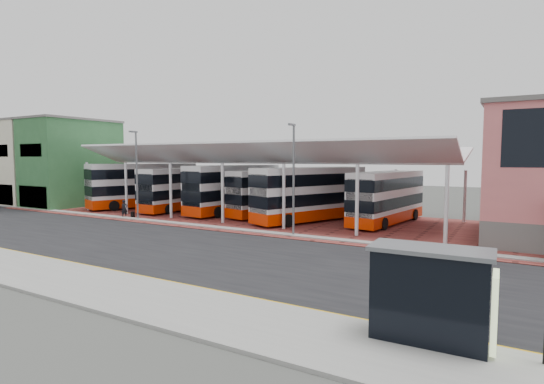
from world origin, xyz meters
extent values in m
plane|color=#3D3F3B|center=(0.00, 0.00, 0.00)|extent=(140.00, 140.00, 0.00)
cube|color=black|center=(0.00, -1.00, 0.01)|extent=(120.00, 14.00, 0.02)
cube|color=brown|center=(2.00, 13.00, 0.03)|extent=(72.00, 16.00, 0.06)
cube|color=gray|center=(0.00, -9.00, 0.07)|extent=(120.00, 4.00, 0.14)
cube|color=gray|center=(0.00, 6.20, 0.07)|extent=(120.00, 0.80, 0.14)
cube|color=#D09F0A|center=(0.00, -7.00, 0.03)|extent=(120.00, 0.12, 0.01)
cube|color=#D09F0A|center=(0.00, -6.70, 0.03)|extent=(120.00, 0.12, 0.01)
cylinder|color=silver|center=(-24.00, 8.50, 2.60)|extent=(0.26, 0.26, 5.20)
cylinder|color=silver|center=(-24.00, 19.50, 2.30)|extent=(0.26, 0.26, 4.60)
cylinder|color=silver|center=(-18.00, 8.50, 2.60)|extent=(0.26, 0.26, 5.20)
cylinder|color=silver|center=(-18.00, 19.50, 2.30)|extent=(0.26, 0.26, 4.60)
cylinder|color=silver|center=(-12.00, 8.50, 2.60)|extent=(0.26, 0.26, 5.20)
cylinder|color=silver|center=(-12.00, 19.50, 2.30)|extent=(0.26, 0.26, 4.60)
cylinder|color=silver|center=(-6.00, 8.50, 2.60)|extent=(0.26, 0.26, 5.20)
cylinder|color=silver|center=(-6.00, 19.50, 2.30)|extent=(0.26, 0.26, 4.60)
cylinder|color=silver|center=(0.00, 8.50, 2.60)|extent=(0.26, 0.26, 5.20)
cylinder|color=silver|center=(0.00, 19.50, 2.30)|extent=(0.26, 0.26, 4.60)
cylinder|color=silver|center=(6.00, 8.50, 2.60)|extent=(0.26, 0.26, 5.20)
cylinder|color=silver|center=(6.00, 19.50, 2.30)|extent=(0.26, 0.26, 4.60)
cylinder|color=silver|center=(12.00, 8.50, 2.60)|extent=(0.26, 0.26, 5.20)
cylinder|color=silver|center=(12.00, 19.50, 2.30)|extent=(0.26, 0.26, 4.60)
cube|color=silver|center=(-6.00, 10.70, 6.10)|extent=(37.00, 4.95, 1.95)
cube|color=silver|center=(-6.00, 16.30, 5.90)|extent=(37.00, 7.12, 1.43)
cube|color=#346D3B|center=(-30.00, 11.00, 5.00)|extent=(6.20, 10.00, 10.00)
cube|color=black|center=(-30.00, 6.10, 1.40)|extent=(5.20, 0.20, 2.40)
cube|color=black|center=(-30.00, 6.10, 6.50)|extent=(4.00, 0.20, 1.40)
cube|color=#615E5B|center=(-30.00, 11.00, 10.10)|extent=(6.40, 10.20, 0.25)
cube|color=beige|center=(-36.50, 11.00, 5.00)|extent=(6.20, 10.00, 10.00)
cube|color=black|center=(-36.50, 6.10, 1.40)|extent=(5.20, 0.20, 2.40)
cube|color=#615E5B|center=(-36.50, 11.00, 10.10)|extent=(6.40, 10.20, 0.25)
cube|color=maroon|center=(-43.00, 11.00, 5.00)|extent=(6.20, 10.00, 10.00)
cube|color=#615E5B|center=(-43.00, 11.00, 10.10)|extent=(6.40, 10.20, 0.25)
cylinder|color=slate|center=(-14.00, 6.30, 4.00)|extent=(0.16, 0.16, 8.00)
cube|color=slate|center=(-14.00, 6.00, 8.00)|extent=(0.15, 0.90, 0.15)
cylinder|color=slate|center=(2.00, 6.30, 4.00)|extent=(0.16, 0.16, 8.00)
cube|color=slate|center=(2.00, 6.00, 8.00)|extent=(0.15, 0.90, 0.15)
cube|color=silver|center=(-20.85, 13.44, 2.67)|extent=(6.85, 12.16, 4.68)
cube|color=red|center=(-20.85, 13.44, 0.77)|extent=(6.91, 12.22, 0.98)
cube|color=black|center=(-20.85, 13.44, 2.18)|extent=(6.91, 12.22, 1.04)
cube|color=black|center=(-20.85, 13.44, 3.93)|extent=(6.91, 12.22, 1.04)
cube|color=black|center=(-22.99, 7.90, 2.57)|extent=(2.33, 0.98, 3.92)
cylinder|color=black|center=(-23.50, 10.35, 0.60)|extent=(0.68, 1.13, 1.09)
cylinder|color=black|center=(-20.96, 9.37, 0.60)|extent=(0.68, 1.13, 1.09)
cylinder|color=black|center=(-20.74, 17.51, 0.60)|extent=(0.68, 1.13, 1.09)
cylinder|color=black|center=(-18.20, 16.53, 0.60)|extent=(0.68, 1.13, 1.09)
cube|color=silver|center=(-15.25, 13.78, 2.44)|extent=(2.62, 10.93, 4.26)
cube|color=red|center=(-15.25, 13.78, 0.70)|extent=(2.66, 10.97, 0.89)
cube|color=black|center=(-15.25, 13.78, 1.99)|extent=(2.66, 10.97, 0.94)
cube|color=black|center=(-15.25, 13.78, 3.58)|extent=(2.66, 10.97, 0.94)
cube|color=black|center=(-15.32, 8.39, 2.34)|extent=(2.23, 0.13, 3.57)
cylinder|color=black|center=(-16.54, 10.31, 0.56)|extent=(0.29, 0.99, 0.99)
cylinder|color=black|center=(-14.06, 10.28, 0.56)|extent=(0.29, 0.99, 0.99)
cylinder|color=black|center=(-16.44, 17.28, 0.56)|extent=(0.29, 0.99, 0.99)
cylinder|color=black|center=(-13.97, 17.25, 0.56)|extent=(0.29, 0.99, 0.99)
cube|color=silver|center=(-9.11, 14.63, 2.62)|extent=(4.09, 11.99, 4.60)
cube|color=red|center=(-9.11, 14.63, 0.75)|extent=(4.14, 12.04, 0.96)
cube|color=black|center=(-9.11, 14.63, 2.14)|extent=(4.14, 12.04, 1.02)
cube|color=black|center=(-9.11, 14.63, 3.85)|extent=(4.14, 12.04, 1.02)
cube|color=black|center=(-9.83, 8.85, 2.52)|extent=(2.40, 0.40, 3.85)
cylinder|color=black|center=(-10.90, 11.06, 0.59)|extent=(0.43, 1.10, 1.07)
cylinder|color=black|center=(-8.25, 10.73, 0.59)|extent=(0.43, 1.10, 1.07)
cylinder|color=black|center=(-9.98, 18.52, 0.59)|extent=(0.43, 1.10, 1.07)
cylinder|color=black|center=(-7.33, 18.20, 0.59)|extent=(0.43, 1.10, 1.07)
cube|color=silver|center=(-4.44, 15.02, 2.39)|extent=(5.22, 10.93, 4.17)
cube|color=red|center=(-4.44, 15.02, 0.69)|extent=(5.27, 10.98, 0.87)
cube|color=black|center=(-4.44, 15.02, 1.95)|extent=(5.27, 10.98, 0.92)
cube|color=black|center=(-4.44, 15.02, 3.50)|extent=(5.27, 10.98, 0.92)
cube|color=black|center=(-5.87, 9.93, 2.29)|extent=(2.13, 0.68, 3.49)
cylinder|color=black|center=(-6.53, 12.06, 0.55)|extent=(0.52, 1.01, 0.97)
cylinder|color=black|center=(-4.20, 11.41, 0.55)|extent=(0.52, 1.01, 0.97)
cylinder|color=black|center=(-4.69, 18.64, 0.55)|extent=(0.52, 1.01, 0.97)
cylinder|color=black|center=(-2.35, 17.99, 0.55)|extent=(0.52, 1.01, 0.97)
cube|color=silver|center=(0.11, 13.26, 2.57)|extent=(6.75, 11.67, 4.50)
cube|color=red|center=(0.11, 13.26, 0.74)|extent=(6.80, 11.72, 0.94)
cube|color=black|center=(0.11, 13.26, 2.10)|extent=(6.80, 11.72, 1.00)
cube|color=black|center=(0.11, 13.26, 3.78)|extent=(6.80, 11.72, 1.00)
cube|color=black|center=(-2.03, 7.96, 2.47)|extent=(2.22, 0.98, 3.77)
cylinder|color=black|center=(-2.49, 10.33, 0.58)|extent=(0.66, 1.08, 1.05)
cylinder|color=black|center=(-0.06, 9.35, 0.58)|extent=(0.66, 1.08, 1.05)
cylinder|color=black|center=(0.27, 17.16, 0.58)|extent=(0.66, 1.08, 1.05)
cylinder|color=black|center=(2.70, 16.18, 0.58)|extent=(0.66, 1.08, 1.05)
cube|color=silver|center=(6.34, 15.39, 2.40)|extent=(3.85, 10.97, 4.20)
cube|color=red|center=(6.34, 15.39, 0.69)|extent=(3.89, 11.01, 0.88)
cube|color=black|center=(6.34, 15.39, 1.96)|extent=(3.89, 11.01, 0.93)
cube|color=black|center=(6.34, 15.39, 3.53)|extent=(3.89, 11.01, 0.93)
cube|color=black|center=(5.63, 10.11, 2.30)|extent=(2.19, 0.39, 3.51)
cylinder|color=black|center=(4.67, 12.14, 0.55)|extent=(0.40, 1.00, 0.98)
cylinder|color=black|center=(7.09, 11.82, 0.55)|extent=(0.40, 1.00, 0.98)
cylinder|color=black|center=(5.58, 18.95, 0.55)|extent=(0.40, 1.00, 0.98)
cylinder|color=black|center=(8.00, 18.63, 0.55)|extent=(0.40, 1.00, 0.98)
imported|color=black|center=(-16.02, 6.52, 0.89)|extent=(0.56, 0.69, 1.66)
cube|color=black|center=(-15.37, 6.91, 0.33)|extent=(0.32, 0.23, 0.55)
cube|color=black|center=(13.79, -8.25, 1.50)|extent=(3.28, 0.23, 2.73)
cube|color=slate|center=(13.77, -7.60, 2.92)|extent=(3.54, 1.74, 0.13)
cylinder|color=slate|center=(12.23, -6.99, 1.50)|extent=(0.11, 0.11, 2.73)
cylinder|color=slate|center=(15.28, -6.90, 1.50)|extent=(0.11, 0.11, 2.73)
cube|color=#A9BE86|center=(15.52, -7.55, 1.34)|extent=(0.20, 1.21, 2.18)
camera|label=1|loc=(15.94, -20.76, 5.65)|focal=28.00mm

